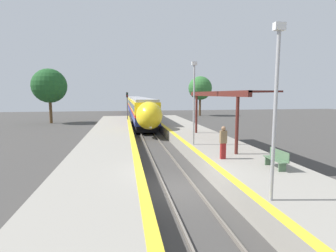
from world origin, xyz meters
name	(u,v)px	position (x,y,z in m)	size (l,w,h in m)	color
ground_plane	(180,189)	(0.00, 0.00, 0.00)	(120.00, 120.00, 0.00)	#423F3D
rail_left	(165,189)	(-0.72, 0.00, 0.07)	(0.08, 90.00, 0.15)	slate
rail_right	(195,187)	(0.72, 0.00, 0.07)	(0.08, 90.00, 0.15)	slate
train	(138,107)	(0.00, 35.70, 2.24)	(2.84, 45.33, 3.91)	black
platform_right	(257,175)	(3.92, 0.00, 0.46)	(4.44, 64.00, 0.94)	gray
platform_left	(98,184)	(-3.78, 0.00, 0.46)	(4.15, 64.00, 0.94)	gray
platform_bench	(277,158)	(4.69, -0.41, 1.40)	(0.44, 1.57, 0.89)	#4C6B4C
person_waiting	(223,142)	(2.81, 1.76, 1.88)	(0.36, 0.24, 1.82)	maroon
railway_signal	(127,106)	(-2.04, 25.74, 2.87)	(0.28, 0.28, 4.74)	#59595E
lamppost_near	(276,103)	(2.29, -3.92, 4.21)	(0.36, 0.20, 5.78)	#9E9EA3
lamppost_mid	(194,98)	(2.29, 6.05, 4.21)	(0.36, 0.20, 5.78)	#9E9EA3
station_canopy	(220,95)	(4.61, 7.13, 4.45)	(2.02, 11.78, 3.76)	#511E19
background_tree_left	(49,86)	(-13.68, 31.17, 5.74)	(5.20, 5.20, 8.36)	brown
background_tree_right	(200,88)	(13.16, 41.10, 5.71)	(4.85, 4.85, 8.16)	brown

